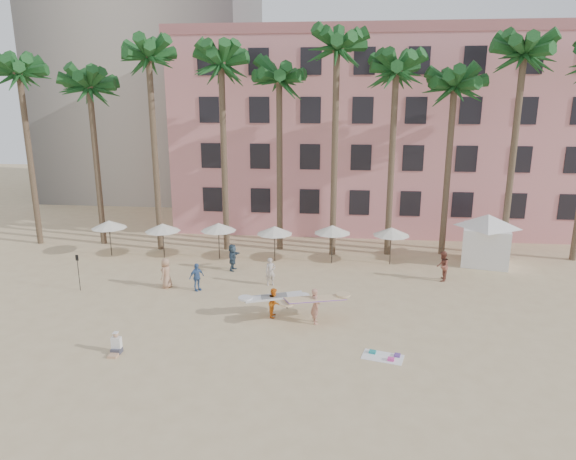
% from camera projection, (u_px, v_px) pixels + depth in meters
% --- Properties ---
extents(ground, '(120.00, 120.00, 0.00)m').
position_uv_depth(ground, '(261.00, 344.00, 24.04)').
color(ground, '#D1B789').
rests_on(ground, ground).
extents(pink_hotel, '(35.00, 14.00, 16.00)m').
position_uv_depth(pink_hotel, '(381.00, 133.00, 46.29)').
color(pink_hotel, '#DA8684').
rests_on(pink_hotel, ground).
extents(palm_row, '(44.40, 5.40, 16.30)m').
position_uv_depth(palm_row, '(300.00, 70.00, 35.11)').
color(palm_row, brown).
rests_on(palm_row, ground).
extents(umbrella_row, '(22.50, 2.70, 2.73)m').
position_uv_depth(umbrella_row, '(246.00, 228.00, 35.78)').
color(umbrella_row, '#332B23').
rests_on(umbrella_row, ground).
extents(cabana, '(5.42, 5.42, 3.50)m').
position_uv_depth(cabana, '(487.00, 235.00, 35.10)').
color(cabana, white).
rests_on(cabana, ground).
extents(beach_towel, '(1.99, 1.42, 0.14)m').
position_uv_depth(beach_towel, '(384.00, 356.00, 22.87)').
color(beach_towel, white).
rests_on(beach_towel, ground).
extents(carrier_yellow, '(3.15, 2.14, 1.88)m').
position_uv_depth(carrier_yellow, '(315.00, 304.00, 26.05)').
color(carrier_yellow, tan).
rests_on(carrier_yellow, ground).
extents(carrier_white, '(3.10, 1.37, 1.56)m').
position_uv_depth(carrier_white, '(274.00, 301.00, 26.89)').
color(carrier_white, orange).
rests_on(carrier_white, ground).
extents(beachgoers, '(17.67, 5.21, 1.91)m').
position_uv_depth(beachgoers, '(272.00, 266.00, 32.19)').
color(beachgoers, brown).
rests_on(beachgoers, ground).
extents(paddle, '(0.18, 0.04, 2.23)m').
position_uv_depth(paddle, '(78.00, 268.00, 30.35)').
color(paddle, black).
rests_on(paddle, ground).
extents(seated_man, '(0.44, 0.76, 0.99)m').
position_uv_depth(seated_man, '(116.00, 346.00, 23.14)').
color(seated_man, '#3F3F4C').
rests_on(seated_man, ground).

